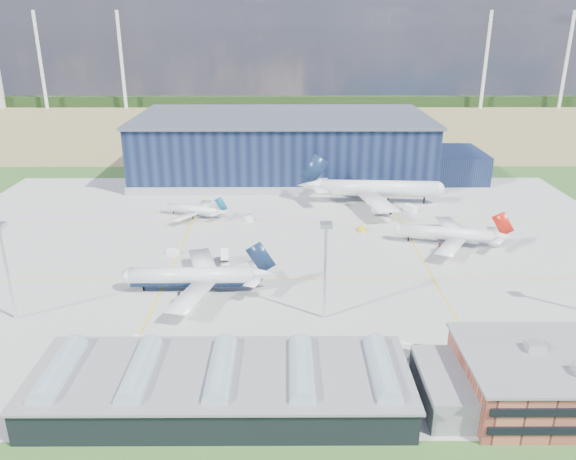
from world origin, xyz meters
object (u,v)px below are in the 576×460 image
(airliner_navy, at_px, (191,268))
(gse_tug_c, at_px, (362,229))
(hangar, at_px, (289,149))
(gse_van_c, at_px, (409,352))
(gse_tug_b, at_px, (195,355))
(gse_van_a, at_px, (144,345))
(airliner_regional, at_px, (193,205))
(airliner_red, at_px, (447,227))
(airliner_widebody, at_px, (379,180))
(car_b, at_px, (488,344))
(gse_cart_b, at_px, (173,252))
(light_mast_west, at_px, (4,256))
(light_mast_center, at_px, (325,255))
(car_a, at_px, (509,360))
(airstair, at_px, (226,258))
(gse_cart_a, at_px, (249,219))
(gse_van_b, at_px, (410,209))

(airliner_navy, height_order, gse_tug_c, airliner_navy)
(hangar, xyz_separation_m, gse_van_c, (23.16, -140.80, -10.31))
(gse_tug_b, height_order, gse_van_a, gse_van_a)
(airliner_navy, relative_size, airliner_regional, 1.57)
(airliner_regional, bearing_deg, airliner_red, -177.82)
(airliner_red, relative_size, gse_van_a, 5.87)
(airliner_navy, xyz_separation_m, airliner_red, (71.38, 30.30, -0.65))
(airliner_widebody, xyz_separation_m, car_b, (7.87, -97.04, -8.17))
(gse_cart_b, xyz_separation_m, car_b, (74.49, -48.96, -0.11))
(hangar, distance_m, light_mast_west, 139.77)
(light_mast_center, relative_size, airliner_regional, 0.92)
(gse_van_a, bearing_deg, car_a, -71.26)
(light_mast_center, height_order, gse_tug_c, light_mast_center)
(airliner_regional, bearing_deg, gse_cart_b, 109.01)
(gse_van_a, xyz_separation_m, gse_van_c, (53.71, -2.53, -0.00))
(gse_van_c, bearing_deg, airliner_navy, 73.52)
(gse_tug_b, bearing_deg, car_b, 23.50)
(hangar, xyz_separation_m, light_mast_west, (-62.81, -124.80, 3.82))
(light_mast_center, xyz_separation_m, car_b, (33.22, -12.04, -14.82))
(gse_van_c, bearing_deg, gse_van_a, 102.52)
(airliner_red, xyz_separation_m, airstair, (-64.82, -13.56, -4.13))
(light_mast_center, height_order, airliner_regional, light_mast_center)
(light_mast_west, height_order, gse_van_c, light_mast_west)
(airliner_red, xyz_separation_m, gse_tug_c, (-23.63, 11.80, -5.10))
(airliner_navy, height_order, car_a, airliner_navy)
(light_mast_west, xyz_separation_m, gse_van_c, (85.98, -16.00, -14.13))
(gse_tug_b, xyz_separation_m, gse_cart_b, (-14.32, 52.92, 0.05))
(light_mast_west, distance_m, gse_van_a, 37.71)
(gse_van_a, height_order, car_b, gse_van_a)
(gse_van_a, relative_size, gse_cart_a, 1.78)
(gse_tug_c, bearing_deg, gse_cart_b, -176.85)
(airliner_widebody, distance_m, airstair, 74.93)
(gse_van_a, height_order, car_a, gse_van_a)
(gse_van_a, relative_size, gse_van_b, 1.19)
(airliner_regional, xyz_separation_m, gse_van_a, (2.82, -83.47, -2.75))
(gse_van_b, relative_size, car_b, 1.35)
(airliner_regional, height_order, car_b, airliner_regional)
(light_mast_center, relative_size, airliner_red, 0.65)
(hangar, distance_m, light_mast_center, 125.07)
(car_a, relative_size, car_b, 0.95)
(hangar, distance_m, gse_tug_b, 142.61)
(light_mast_west, height_order, car_b, light_mast_west)
(airliner_widebody, xyz_separation_m, airstair, (-50.74, -54.66, -7.17))
(gse_tug_c, height_order, gse_van_c, gse_van_c)
(gse_van_a, distance_m, gse_cart_b, 50.52)
(car_a, bearing_deg, light_mast_center, 44.72)
(car_a, bearing_deg, airstair, 33.16)
(airliner_widebody, relative_size, gse_van_b, 10.72)
(gse_van_c, height_order, car_a, gse_van_c)
(gse_cart_a, relative_size, car_b, 0.91)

